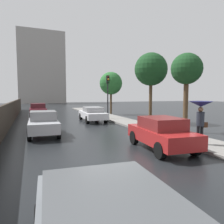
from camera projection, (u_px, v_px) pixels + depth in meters
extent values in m
plane|color=black|center=(113.00, 163.00, 7.69)|extent=(120.00, 120.00, 0.00)
cube|color=gray|center=(219.00, 148.00, 9.50)|extent=(2.20, 60.00, 0.14)
cube|color=#494D50|center=(109.00, 209.00, 2.51)|extent=(1.60, 1.98, 0.44)
cylinder|color=black|center=(130.00, 209.00, 3.95)|extent=(0.26, 0.67, 0.66)
cube|color=#B2B5BA|center=(43.00, 125.00, 12.66)|extent=(1.75, 3.85, 0.60)
cube|color=gray|center=(43.00, 116.00, 12.68)|extent=(1.49, 1.71, 0.54)
cylinder|color=black|center=(59.00, 133.00, 11.75)|extent=(0.24, 0.68, 0.68)
cylinder|color=black|center=(29.00, 135.00, 11.25)|extent=(0.24, 0.68, 0.68)
cylinder|color=black|center=(55.00, 127.00, 14.12)|extent=(0.24, 0.68, 0.68)
cylinder|color=black|center=(31.00, 128.00, 13.61)|extent=(0.24, 0.68, 0.68)
cube|color=maroon|center=(38.00, 111.00, 23.57)|extent=(1.78, 3.86, 0.64)
cube|color=#461C22|center=(38.00, 106.00, 23.67)|extent=(1.55, 2.07, 0.54)
cylinder|color=black|center=(46.00, 115.00, 22.69)|extent=(0.23, 0.63, 0.63)
cylinder|color=black|center=(30.00, 115.00, 22.14)|extent=(0.23, 0.63, 0.63)
cylinder|color=black|center=(45.00, 113.00, 25.06)|extent=(0.23, 0.63, 0.63)
cylinder|color=black|center=(31.00, 113.00, 24.50)|extent=(0.23, 0.63, 0.63)
cube|color=silver|center=(92.00, 115.00, 19.50)|extent=(1.95, 4.67, 0.55)
cube|color=gray|center=(93.00, 109.00, 19.23)|extent=(1.63, 2.05, 0.45)
cylinder|color=black|center=(81.00, 116.00, 20.70)|extent=(0.25, 0.67, 0.66)
cylinder|color=black|center=(97.00, 116.00, 21.21)|extent=(0.25, 0.67, 0.66)
cylinder|color=black|center=(87.00, 120.00, 17.83)|extent=(0.25, 0.67, 0.66)
cylinder|color=black|center=(106.00, 119.00, 18.35)|extent=(0.25, 0.67, 0.66)
cube|color=maroon|center=(161.00, 135.00, 9.51)|extent=(1.98, 3.99, 0.60)
cube|color=maroon|center=(162.00, 123.00, 9.45)|extent=(1.64, 2.07, 0.52)
cylinder|color=black|center=(134.00, 138.00, 10.53)|extent=(0.27, 0.68, 0.66)
cylinder|color=black|center=(162.00, 136.00, 10.98)|extent=(0.27, 0.68, 0.66)
cylinder|color=black|center=(160.00, 151.00, 8.09)|extent=(0.27, 0.68, 0.66)
cylinder|color=black|center=(195.00, 148.00, 8.54)|extent=(0.27, 0.68, 0.66)
cylinder|color=black|center=(202.00, 135.00, 9.93)|extent=(0.14, 0.14, 0.86)
cylinder|color=black|center=(198.00, 135.00, 9.91)|extent=(0.14, 0.14, 0.86)
cylinder|color=#232833|center=(200.00, 119.00, 9.86)|extent=(0.35, 0.35, 0.66)
sphere|color=#8C6647|center=(201.00, 109.00, 9.82)|extent=(0.23, 0.23, 0.23)
cube|color=#3F2314|center=(205.00, 125.00, 9.91)|extent=(0.22, 0.15, 0.24)
cylinder|color=#4C4C51|center=(201.00, 111.00, 9.83)|extent=(0.02, 0.02, 0.89)
cone|color=navy|center=(201.00, 104.00, 9.80)|extent=(1.06, 1.06, 0.26)
cylinder|color=black|center=(108.00, 101.00, 20.60)|extent=(0.12, 0.12, 3.41)
cube|color=black|center=(108.00, 79.00, 20.43)|extent=(0.26, 0.26, 0.75)
sphere|color=#360503|center=(108.00, 77.00, 20.25)|extent=(0.17, 0.17, 0.17)
sphere|color=orange|center=(108.00, 79.00, 20.27)|extent=(0.17, 0.17, 0.17)
sphere|color=black|center=(108.00, 82.00, 20.29)|extent=(0.17, 0.17, 0.17)
cylinder|color=#4C3823|center=(186.00, 106.00, 13.78)|extent=(0.31, 0.31, 3.42)
sphere|color=#19421E|center=(187.00, 69.00, 13.58)|extent=(2.00, 2.00, 2.00)
cylinder|color=#4C3823|center=(111.00, 103.00, 26.26)|extent=(0.25, 0.25, 2.88)
sphere|color=#28662D|center=(111.00, 83.00, 26.06)|extent=(2.78, 2.78, 2.78)
cylinder|color=#4C3823|center=(150.00, 102.00, 18.44)|extent=(0.28, 0.28, 3.65)
sphere|color=#19421E|center=(151.00, 69.00, 18.21)|extent=(2.82, 2.82, 2.82)
cube|color=#9E9993|center=(41.00, 68.00, 61.31)|extent=(13.01, 8.00, 20.19)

